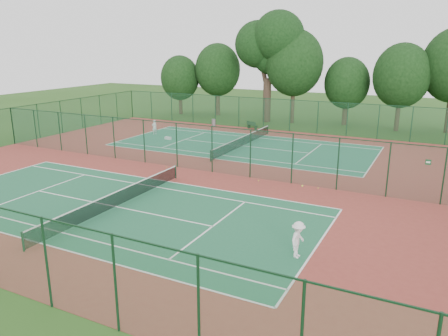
{
  "coord_description": "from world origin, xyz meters",
  "views": [
    {
      "loc": [
        16.41,
        -27.56,
        9.11
      ],
      "look_at": [
        4.39,
        -3.69,
        1.6
      ],
      "focal_mm": 35.0,
      "sensor_mm": 36.0,
      "label": 1
    }
  ],
  "objects_px": {
    "player_far": "(154,127)",
    "trash_bin": "(214,123)",
    "kit_bag": "(168,138)",
    "big_tree": "(270,44)",
    "player_near": "(298,240)",
    "bench": "(252,125)"
  },
  "relations": [
    {
      "from": "player_far",
      "to": "trash_bin",
      "type": "bearing_deg",
      "value": 177.92
    },
    {
      "from": "trash_bin",
      "to": "kit_bag",
      "type": "distance_m",
      "value": 8.79
    },
    {
      "from": "player_far",
      "to": "big_tree",
      "type": "bearing_deg",
      "value": 171.89
    },
    {
      "from": "player_near",
      "to": "bench",
      "type": "bearing_deg",
      "value": 31.05
    },
    {
      "from": "kit_bag",
      "to": "player_near",
      "type": "bearing_deg",
      "value": -36.02
    },
    {
      "from": "bench",
      "to": "kit_bag",
      "type": "height_order",
      "value": "bench"
    },
    {
      "from": "player_near",
      "to": "bench",
      "type": "distance_m",
      "value": 31.01
    },
    {
      "from": "bench",
      "to": "kit_bag",
      "type": "xyz_separation_m",
      "value": [
        -5.31,
        -9.0,
        -0.32
      ]
    },
    {
      "from": "trash_bin",
      "to": "big_tree",
      "type": "xyz_separation_m",
      "value": [
        4.43,
        5.97,
        8.88
      ]
    },
    {
      "from": "player_far",
      "to": "trash_bin",
      "type": "xyz_separation_m",
      "value": [
        3.25,
        7.25,
        -0.37
      ]
    },
    {
      "from": "big_tree",
      "to": "trash_bin",
      "type": "bearing_deg",
      "value": -126.58
    },
    {
      "from": "player_near",
      "to": "kit_bag",
      "type": "relative_size",
      "value": 2.36
    },
    {
      "from": "player_far",
      "to": "player_near",
      "type": "bearing_deg",
      "value": 69.62
    },
    {
      "from": "player_far",
      "to": "big_tree",
      "type": "xyz_separation_m",
      "value": [
        7.68,
        13.23,
        8.52
      ]
    },
    {
      "from": "player_near",
      "to": "kit_bag",
      "type": "distance_m",
      "value": 26.88
    },
    {
      "from": "player_near",
      "to": "big_tree",
      "type": "height_order",
      "value": "big_tree"
    },
    {
      "from": "player_near",
      "to": "bench",
      "type": "relative_size",
      "value": 1.15
    },
    {
      "from": "player_near",
      "to": "player_far",
      "type": "relative_size",
      "value": 1.09
    },
    {
      "from": "trash_bin",
      "to": "kit_bag",
      "type": "xyz_separation_m",
      "value": [
        -0.53,
        -8.77,
        -0.28
      ]
    },
    {
      "from": "trash_bin",
      "to": "bench",
      "type": "xyz_separation_m",
      "value": [
        4.78,
        0.23,
        0.04
      ]
    },
    {
      "from": "player_far",
      "to": "kit_bag",
      "type": "distance_m",
      "value": 3.17
    },
    {
      "from": "big_tree",
      "to": "player_far",
      "type": "bearing_deg",
      "value": -120.14
    }
  ]
}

